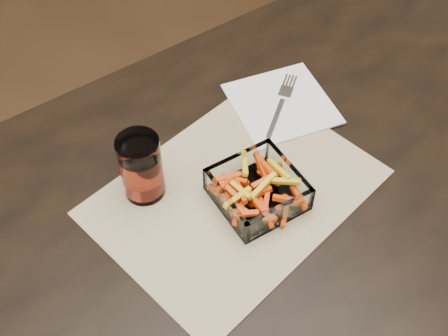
{
  "coord_description": "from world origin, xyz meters",
  "views": [
    {
      "loc": [
        -0.45,
        -0.38,
        1.51
      ],
      "look_at": [
        -0.1,
        0.09,
        0.78
      ],
      "focal_mm": 45.0,
      "sensor_mm": 36.0,
      "label": 1
    }
  ],
  "objects": [
    {
      "name": "placemat",
      "position": [
        -0.1,
        0.06,
        0.75
      ],
      "size": [
        0.5,
        0.4,
        0.0
      ],
      "primitive_type": "cube",
      "rotation": [
        0.0,
        0.0,
        0.17
      ],
      "color": "tan",
      "rests_on": "dining_table"
    },
    {
      "name": "tumbler",
      "position": [
        -0.23,
        0.15,
        0.81
      ],
      "size": [
        0.07,
        0.07,
        0.12
      ],
      "color": "white",
      "rests_on": "placemat"
    },
    {
      "name": "napkin",
      "position": [
        0.09,
        0.18,
        0.76
      ],
      "size": [
        0.22,
        0.22,
        0.0
      ],
      "primitive_type": "cube",
      "rotation": [
        0.0,
        0.0,
        -0.25
      ],
      "color": "white",
      "rests_on": "placemat"
    },
    {
      "name": "glass_bowl",
      "position": [
        -0.08,
        0.03,
        0.77
      ],
      "size": [
        0.14,
        0.14,
        0.05
      ],
      "rotation": [
        0.0,
        0.0,
        -0.08
      ],
      "color": "white",
      "rests_on": "placemat"
    },
    {
      "name": "fork",
      "position": [
        0.09,
        0.18,
        0.76
      ],
      "size": [
        0.15,
        0.12,
        0.0
      ],
      "rotation": [
        0.0,
        0.0,
        -0.94
      ],
      "color": "silver",
      "rests_on": "napkin"
    },
    {
      "name": "dining_table",
      "position": [
        0.0,
        0.0,
        0.66
      ],
      "size": [
        1.6,
        0.9,
        0.75
      ],
      "color": "black",
      "rests_on": "ground"
    }
  ]
}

